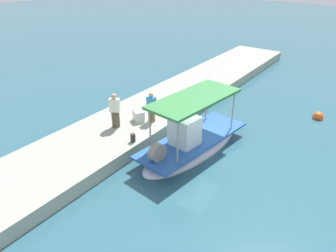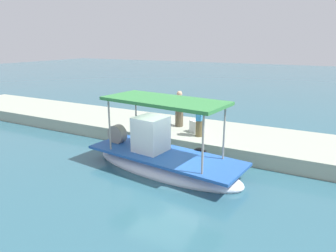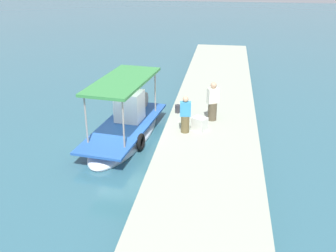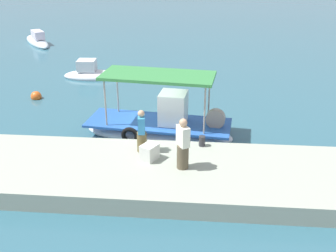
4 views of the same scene
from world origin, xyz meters
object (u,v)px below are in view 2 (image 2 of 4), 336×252
fisherman_by_crate (200,120)px  mooring_bollard (151,129)px  main_fishing_boat (162,158)px  fisherman_near_bollard (179,110)px  cargo_crate (197,126)px

fisherman_by_crate → mooring_bollard: size_ratio=4.04×
main_fishing_boat → fisherman_near_bollard: 4.07m
main_fishing_boat → fisherman_by_crate: bearing=-98.5°
main_fishing_boat → fisherman_by_crate: main_fishing_boat is taller
cargo_crate → main_fishing_boat: bearing=89.1°
fisherman_by_crate → cargo_crate: bearing=-59.2°
cargo_crate → fisherman_near_bollard: bearing=-22.3°
mooring_bollard → fisherman_near_bollard: bearing=-110.9°
fisherman_near_bollard → mooring_bollard: fisherman_near_bollard is taller
cargo_crate → fisherman_by_crate: bearing=120.8°
fisherman_near_bollard → cargo_crate: fisherman_near_bollard is taller
main_fishing_boat → fisherman_by_crate: (-0.40, -2.71, 0.91)m
fisherman_near_bollard → fisherman_by_crate: 1.88m
fisherman_by_crate → mooring_bollard: fisherman_by_crate is taller
main_fishing_boat → fisherman_by_crate: 2.89m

